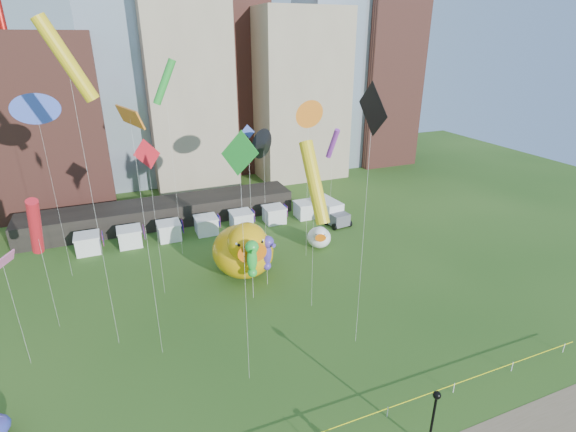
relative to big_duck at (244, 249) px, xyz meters
name	(u,v)px	position (x,y,z in m)	size (l,w,h in m)	color
skyline	(173,60)	(-0.24, 38.05, 18.13)	(101.00, 23.00, 68.00)	brown
pavilion	(163,212)	(-6.49, 18.99, -1.71)	(38.00, 6.00, 3.20)	black
vendor_tents	(206,226)	(-1.47, 12.99, -2.21)	(33.24, 2.80, 2.40)	white
big_duck	(244,249)	(0.00, 0.00, 0.00)	(7.45, 9.63, 7.22)	#DFA20B
small_duck	(319,237)	(10.96, 3.15, -1.83)	(4.17, 4.63, 3.23)	white
seahorse_green	(252,256)	(-0.54, -4.82, 1.63)	(1.53, 1.84, 6.65)	silver
seahorse_purple	(267,250)	(1.70, -2.97, 0.93)	(1.74, 1.95, 5.90)	silver
lamppost	(434,414)	(4.53, -26.21, -0.27)	(0.52, 0.52, 4.98)	black
box_truck	(329,210)	(16.21, 10.65, -1.78)	(3.44, 7.27, 2.98)	white
kite_0	(147,156)	(-8.98, -0.26, 11.55)	(2.55, 1.62, 16.58)	silver
kite_1	(249,154)	(1.07, 0.34, 10.63)	(0.66, 1.83, 14.89)	silver
kite_2	(264,144)	(2.73, 0.31, 11.58)	(2.45, 2.37, 16.42)	silver
kite_3	(164,82)	(-5.70, 7.90, 17.38)	(2.95, 1.30, 23.13)	silver
kite_4	(67,60)	(-13.88, -7.06, 20.43)	(3.46, 1.18, 26.66)	silver
kite_5	(36,109)	(-18.23, 7.40, 15.37)	(3.01, 0.49, 20.20)	silver
kite_6	(130,118)	(-10.46, -9.85, 16.75)	(1.63, 4.11, 20.77)	silver
kite_7	(333,144)	(16.41, 10.61, 8.17)	(1.09, 2.69, 13.71)	silver
kite_8	(35,227)	(-18.92, -2.44, 6.93)	(2.03, 3.53, 13.14)	silver
kite_9	(2,263)	(-20.80, -7.01, 6.19)	(1.53, 2.71, 9.97)	silver
kite_10	(372,112)	(5.73, -14.89, 16.86)	(0.07, 3.84, 22.34)	silver
kite_11	(240,158)	(-4.46, -15.64, 14.73)	(1.79, 2.50, 19.87)	silver
kite_12	(314,183)	(4.43, -8.39, 9.76)	(1.79, 4.45, 16.76)	silver
kite_13	(249,139)	(2.15, 3.71, 11.47)	(1.53, 0.26, 16.35)	silver
kite_14	(309,114)	(8.43, 1.64, 14.07)	(2.88, 1.51, 18.88)	silver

